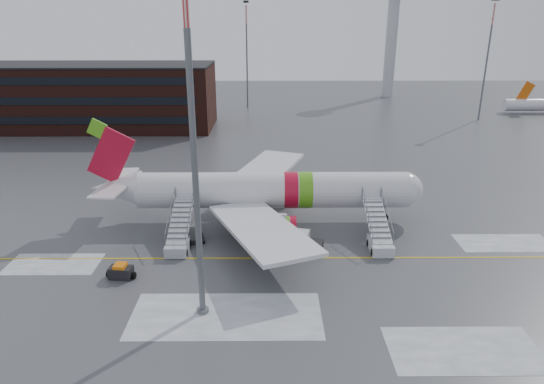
{
  "coord_description": "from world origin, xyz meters",
  "views": [
    {
      "loc": [
        -2.84,
        -40.4,
        20.64
      ],
      "look_at": [
        -2.54,
        5.67,
        4.0
      ],
      "focal_mm": 32.0,
      "sensor_mm": 36.0,
      "label": 1
    }
  ],
  "objects_px": {
    "airliner": "(263,191)",
    "airstair_fwd": "(379,237)",
    "airstair_aft": "(179,238)",
    "light_mast_near": "(193,140)",
    "baggage_tractor": "(121,272)",
    "pushback_tug": "(304,242)",
    "uld_container": "(191,233)"
  },
  "relations": [
    {
      "from": "baggage_tractor",
      "to": "airstair_fwd",
      "type": "bearing_deg",
      "value": 13.7
    },
    {
      "from": "uld_container",
      "to": "baggage_tractor",
      "type": "height_order",
      "value": "uld_container"
    },
    {
      "from": "baggage_tractor",
      "to": "airliner",
      "type": "bearing_deg",
      "value": 45.74
    },
    {
      "from": "light_mast_near",
      "to": "uld_container",
      "type": "bearing_deg",
      "value": 102.29
    },
    {
      "from": "pushback_tug",
      "to": "light_mast_near",
      "type": "relative_size",
      "value": 0.14
    },
    {
      "from": "airliner",
      "to": "uld_container",
      "type": "relative_size",
      "value": 12.88
    },
    {
      "from": "airliner",
      "to": "pushback_tug",
      "type": "xyz_separation_m",
      "value": [
        3.92,
        -6.89,
        -2.63
      ]
    },
    {
      "from": "baggage_tractor",
      "to": "light_mast_near",
      "type": "distance_m",
      "value": 15.49
    },
    {
      "from": "uld_container",
      "to": "baggage_tractor",
      "type": "bearing_deg",
      "value": -125.09
    },
    {
      "from": "airstair_fwd",
      "to": "light_mast_near",
      "type": "bearing_deg",
      "value": -145.23
    },
    {
      "from": "airstair_aft",
      "to": "pushback_tug",
      "type": "bearing_deg",
      "value": -1.74
    },
    {
      "from": "airstair_aft",
      "to": "baggage_tractor",
      "type": "xyz_separation_m",
      "value": [
        -3.93,
        -5.57,
        -0.52
      ]
    },
    {
      "from": "airstair_fwd",
      "to": "airstair_aft",
      "type": "distance_m",
      "value": 18.92
    },
    {
      "from": "uld_container",
      "to": "light_mast_near",
      "type": "bearing_deg",
      "value": -77.71
    },
    {
      "from": "uld_container",
      "to": "airstair_aft",
      "type": "bearing_deg",
      "value": -124.63
    },
    {
      "from": "airstair_aft",
      "to": "light_mast_near",
      "type": "height_order",
      "value": "light_mast_near"
    },
    {
      "from": "pushback_tug",
      "to": "baggage_tractor",
      "type": "bearing_deg",
      "value": -161.65
    },
    {
      "from": "airstair_fwd",
      "to": "uld_container",
      "type": "xyz_separation_m",
      "value": [
        -17.97,
        1.38,
        -0.16
      ]
    },
    {
      "from": "pushback_tug",
      "to": "baggage_tractor",
      "type": "height_order",
      "value": "pushback_tug"
    },
    {
      "from": "airliner",
      "to": "light_mast_near",
      "type": "bearing_deg",
      "value": -104.02
    },
    {
      "from": "airstair_aft",
      "to": "light_mast_near",
      "type": "xyz_separation_m",
      "value": [
        3.57,
        -10.66,
        12.03
      ]
    },
    {
      "from": "airstair_fwd",
      "to": "airstair_aft",
      "type": "height_order",
      "value": "same"
    },
    {
      "from": "airstair_fwd",
      "to": "uld_container",
      "type": "bearing_deg",
      "value": 175.62
    },
    {
      "from": "airliner",
      "to": "airstair_aft",
      "type": "xyz_separation_m",
      "value": [
        -7.87,
        -6.54,
        -2.35
      ]
    },
    {
      "from": "airliner",
      "to": "airstair_fwd",
      "type": "bearing_deg",
      "value": -30.6
    },
    {
      "from": "uld_container",
      "to": "airstair_fwd",
      "type": "bearing_deg",
      "value": -4.38
    },
    {
      "from": "airliner",
      "to": "pushback_tug",
      "type": "distance_m",
      "value": 8.36
    },
    {
      "from": "airstair_aft",
      "to": "baggage_tractor",
      "type": "distance_m",
      "value": 6.84
    },
    {
      "from": "pushback_tug",
      "to": "light_mast_near",
      "type": "xyz_separation_m",
      "value": [
        -8.21,
        -10.3,
        12.32
      ]
    },
    {
      "from": "airliner",
      "to": "airstair_fwd",
      "type": "height_order",
      "value": "airliner"
    },
    {
      "from": "airstair_fwd",
      "to": "airstair_aft",
      "type": "xyz_separation_m",
      "value": [
        -18.92,
        0.0,
        0.0
      ]
    },
    {
      "from": "airstair_aft",
      "to": "airliner",
      "type": "bearing_deg",
      "value": 39.72
    }
  ]
}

